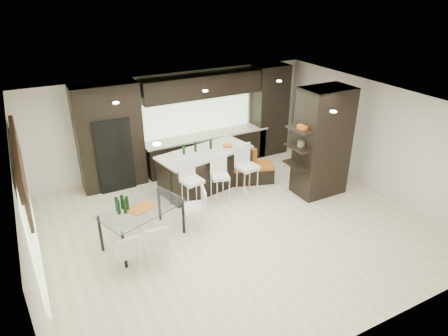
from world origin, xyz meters
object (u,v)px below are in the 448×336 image
stool_left (192,190)px  stool_mid (220,184)px  chair_end (195,210)px  floor_vase (302,165)px  chair_far (129,253)px  chair_near (156,245)px  stool_right (247,176)px  dining_table (143,225)px  bench (248,173)px  kitchen_island (205,169)px

stool_left → stool_mid: stool_left is taller
stool_mid → chair_end: stool_mid is taller
floor_vase → chair_end: 3.17m
chair_far → floor_vase: bearing=15.2°
chair_near → chair_far: chair_near is taller
stool_right → chair_end: bearing=-166.8°
stool_right → chair_near: 3.26m
dining_table → chair_end: (1.14, -0.00, 0.02)m
stool_left → chair_far: 2.45m
bench → stool_left: bearing=-144.0°
stool_left → stool_right: size_ratio=0.97×
stool_left → bench: size_ratio=0.78×
dining_table → stool_left: bearing=6.5°
stool_right → floor_vase: bearing=-24.9°
stool_right → bench: (0.39, 0.57, -0.27)m
stool_mid → chair_near: size_ratio=1.12×
bench → stool_right: bearing=-104.8°
kitchen_island → floor_vase: floor_vase is taller
stool_right → chair_end: size_ratio=1.23×
stool_left → stool_mid: 0.74m
stool_mid → chair_near: (-2.15, -1.53, -0.05)m
chair_end → dining_table: bearing=105.0°
stool_left → dining_table: bearing=-162.7°
kitchen_island → floor_vase: size_ratio=1.82×
bench → chair_near: chair_near is taller
bench → dining_table: dining_table is taller
stool_mid → chair_far: size_ratio=1.18×
dining_table → chair_far: (-0.52, -0.76, -0.01)m
bench → dining_table: 3.54m
kitchen_island → stool_right: stool_right is taller
stool_right → chair_far: size_ratio=1.34×
bench → chair_end: 2.51m
kitchen_island → chair_end: size_ratio=2.85×
kitchen_island → dining_table: (-2.15, -1.58, -0.10)m
stool_left → bench: stool_left is taller
stool_left → dining_table: stool_left is taller
kitchen_island → chair_near: size_ratio=2.92×
floor_vase → chair_far: 4.94m
kitchen_island → dining_table: 2.67m
floor_vase → chair_near: (-4.29, -1.11, -0.25)m
floor_vase → chair_near: size_ratio=1.60×
stool_left → bench: bearing=6.6°
chair_near → chair_end: bearing=38.3°
stool_right → kitchen_island: bearing=121.8°
stool_right → stool_left: bearing=170.4°
bench → chair_end: chair_end is taller
chair_far → chair_end: (1.66, 0.76, 0.03)m
stool_left → chair_far: bearing=-152.5°
chair_end → floor_vase: bearing=-68.9°
stool_mid → floor_vase: (2.13, -0.42, 0.20)m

